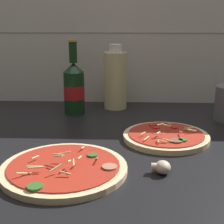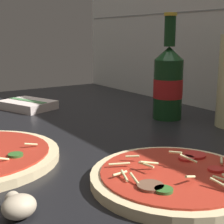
# 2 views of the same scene
# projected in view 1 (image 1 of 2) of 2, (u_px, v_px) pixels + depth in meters

# --- Properties ---
(counter_slab) EXTENTS (1.60, 0.90, 0.03)m
(counter_slab) POSITION_uv_depth(u_px,v_px,m) (111.00, 145.00, 0.97)
(counter_slab) COLOR black
(counter_slab) RESTS_ON ground
(tile_backsplash) EXTENTS (1.60, 0.01, 0.60)m
(tile_backsplash) POSITION_uv_depth(u_px,v_px,m) (116.00, 33.00, 1.33)
(tile_backsplash) COLOR silver
(tile_backsplash) RESTS_ON ground
(pizza_near) EXTENTS (0.29, 0.29, 0.04)m
(pizza_near) POSITION_uv_depth(u_px,v_px,m) (64.00, 168.00, 0.77)
(pizza_near) COLOR beige
(pizza_near) RESTS_ON counter_slab
(pizza_far) EXTENTS (0.24, 0.24, 0.04)m
(pizza_far) POSITION_uv_depth(u_px,v_px,m) (166.00, 136.00, 0.97)
(pizza_far) COLOR beige
(pizza_far) RESTS_ON counter_slab
(beer_bottle) EXTENTS (0.07, 0.07, 0.26)m
(beer_bottle) POSITION_uv_depth(u_px,v_px,m) (74.00, 87.00, 1.21)
(beer_bottle) COLOR #143819
(beer_bottle) RESTS_ON counter_slab
(oil_bottle) EXTENTS (0.09, 0.09, 0.24)m
(oil_bottle) POSITION_uv_depth(u_px,v_px,m) (117.00, 79.00, 1.28)
(oil_bottle) COLOR beige
(oil_bottle) RESTS_ON counter_slab
(mushroom_right) EXTENTS (0.04, 0.04, 0.03)m
(mushroom_right) POSITION_uv_depth(u_px,v_px,m) (162.00, 167.00, 0.76)
(mushroom_right) COLOR beige
(mushroom_right) RESTS_ON counter_slab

